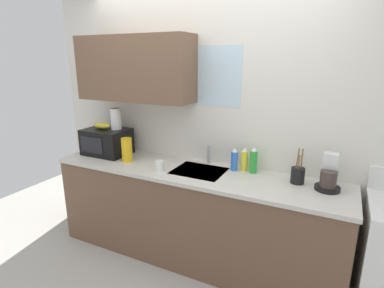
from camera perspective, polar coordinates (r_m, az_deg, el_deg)
The scene contains 13 objects.
kitchen_wall_assembly at distance 3.01m, azimuth 0.04°, elevation 5.77°, with size 3.51×0.42×2.50m.
counter_unit at distance 2.99m, azimuth 0.02°, elevation -12.90°, with size 2.74×0.63×0.90m.
sink_faucet at distance 2.95m, azimuth 3.16°, elevation -1.98°, with size 0.03×0.03×0.18m, color #B2B5BA.
microwave at distance 3.36m, azimuth -15.60°, elevation 0.43°, with size 0.46×0.35×0.27m.
banana_bunch at distance 3.36m, azimuth -16.42°, elevation 3.33°, with size 0.20×0.11×0.07m, color gold.
paper_towel_roll at distance 3.28m, azimuth -14.00°, elevation 4.57°, with size 0.11×0.11×0.22m, color white.
coffee_maker at distance 2.61m, azimuth 24.13°, elevation -5.49°, with size 0.19×0.21×0.28m.
dish_soap_bottle_blue at distance 2.80m, azimuth 7.89°, elevation -2.96°, with size 0.06×0.06×0.21m.
dish_soap_bottle_yellow at distance 2.81m, azimuth 9.72°, elevation -2.90°, with size 0.06×0.06×0.22m.
dish_soap_bottle_green at distance 2.77m, azimuth 11.39°, elevation -3.07°, with size 0.07×0.07×0.24m.
cereal_canister at distance 3.08m, azimuth -12.04°, elevation -1.05°, with size 0.10×0.10×0.23m, color gold.
mug_white at distance 2.79m, azimuth -6.04°, elevation -4.06°, with size 0.08×0.08×0.10m, color white.
utensil_crock at distance 2.65m, azimuth 19.10°, elevation -5.46°, with size 0.11×0.11×0.30m.
Camera 1 is at (1.17, -2.35, 1.89)m, focal length 28.62 mm.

